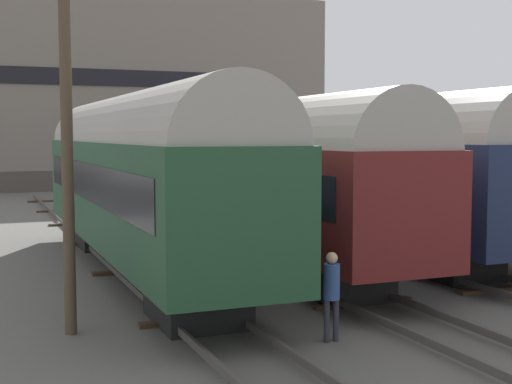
% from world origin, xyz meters
% --- Properties ---
extents(ground_plane, '(200.00, 200.00, 0.00)m').
position_xyz_m(ground_plane, '(0.00, 0.00, 0.00)').
color(ground_plane, '#56544F').
extents(track_left, '(2.60, 60.00, 0.26)m').
position_xyz_m(track_left, '(-4.12, 0.00, 0.14)').
color(track_left, '#4C4742').
rests_on(track_left, ground).
extents(track_middle, '(2.60, 60.00, 0.26)m').
position_xyz_m(track_middle, '(0.00, 0.00, 0.14)').
color(track_middle, '#4C4742').
rests_on(track_middle, ground).
extents(track_right, '(2.60, 60.00, 0.26)m').
position_xyz_m(track_right, '(4.12, 0.00, 0.14)').
color(track_right, '#4C4742').
rests_on(track_right, ground).
extents(train_car_navy, '(3.12, 18.30, 5.27)m').
position_xyz_m(train_car_navy, '(4.12, 4.91, 2.99)').
color(train_car_navy, black).
rests_on(train_car_navy, ground).
extents(train_car_maroon, '(2.97, 17.77, 5.10)m').
position_xyz_m(train_car_maroon, '(0.00, 3.84, 2.90)').
color(train_car_maroon, black).
rests_on(train_car_maroon, ground).
extents(train_car_green, '(2.97, 17.25, 5.24)m').
position_xyz_m(train_car_green, '(-4.12, 2.67, 2.98)').
color(train_car_green, black).
rests_on(train_car_green, ground).
extents(person_worker, '(0.32, 0.32, 1.77)m').
position_xyz_m(person_worker, '(-2.12, -5.38, 1.07)').
color(person_worker, '#282833').
rests_on(person_worker, ground).
extents(utility_pole, '(1.80, 0.24, 8.61)m').
position_xyz_m(utility_pole, '(-6.78, -2.90, 4.47)').
color(utility_pole, '#473828').
rests_on(utility_pole, ground).
extents(warehouse_building, '(31.27, 10.22, 14.93)m').
position_xyz_m(warehouse_building, '(3.06, 40.12, 7.47)').
color(warehouse_building, '#46403A').
rests_on(warehouse_building, ground).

